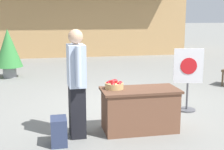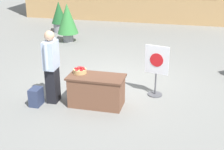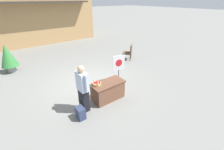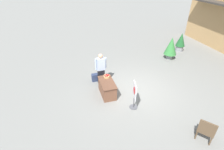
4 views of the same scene
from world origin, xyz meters
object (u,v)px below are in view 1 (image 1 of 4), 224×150
Objects in this scene: display_table at (140,110)px; potted_plant_far_right at (8,50)px; person_visitor at (77,83)px; backpack at (59,131)px; poster_board at (188,77)px; apple_basket at (114,85)px.

potted_plant_far_right is at bearing 117.67° from display_table.
display_table is 1.18m from person_visitor.
person_visitor is 0.79m from backpack.
potted_plant_far_right reaches higher than poster_board.
display_table is 0.86× the size of potted_plant_far_right.
poster_board is (1.68, 0.77, -0.09)m from apple_basket.
display_table is at bearing 0.00° from person_visitor.
apple_basket is 0.73× the size of backpack.
person_visitor is at bearing 43.46° from backpack.
poster_board is (2.63, 1.21, 0.49)m from backpack.
apple_basket is at bearing 10.05° from person_visitor.
poster_board is (2.32, 0.92, -0.18)m from person_visitor.
person_visitor reaches higher than backpack.
potted_plant_far_right is at bearing 105.03° from person_visitor.
display_table is 1.01× the size of poster_board.
backpack is (-1.36, -0.34, -0.15)m from display_table.
poster_board reaches higher than display_table.
person_visitor reaches higher than display_table.
potted_plant_far_right is (-2.28, 5.06, 0.09)m from apple_basket.
backpack is at bearing -76.31° from potted_plant_far_right.
person_visitor reaches higher than potted_plant_far_right.
person_visitor is 1.14× the size of potted_plant_far_right.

